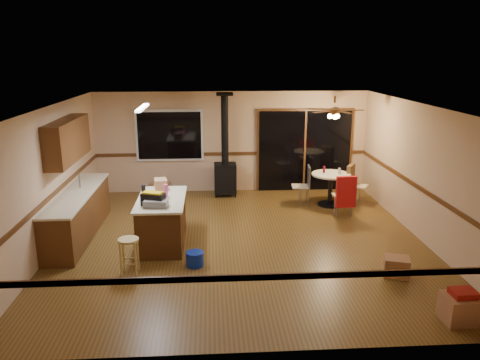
{
  "coord_description": "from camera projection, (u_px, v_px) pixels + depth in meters",
  "views": [
    {
      "loc": [
        -0.56,
        -8.43,
        3.53
      ],
      "look_at": [
        0.0,
        0.3,
        1.15
      ],
      "focal_mm": 35.0,
      "sensor_mm": 36.0,
      "label": 1
    }
  ],
  "objects": [
    {
      "name": "toolbox_grey",
      "position": [
        156.0,
        204.0,
        8.24
      ],
      "size": [
        0.44,
        0.28,
        0.13
      ],
      "primitive_type": "cube",
      "rotation": [
        0.0,
        0.0,
        -0.13
      ],
      "color": "slate",
      "rests_on": "kitchen_island"
    },
    {
      "name": "countertop",
      "position": [
        76.0,
        193.0,
        9.13
      ],
      "size": [
        0.64,
        3.04,
        0.04
      ],
      "primitive_type": "cube",
      "color": "beige",
      "rests_on": "lower_cabinets"
    },
    {
      "name": "wall_back",
      "position": [
        232.0,
        142.0,
        12.11
      ],
      "size": [
        7.0,
        0.0,
        7.0
      ],
      "primitive_type": "plane",
      "rotation": [
        1.57,
        0.0,
        0.0
      ],
      "color": "tan",
      "rests_on": "ground"
    },
    {
      "name": "glass_red",
      "position": [
        324.0,
        169.0,
        11.1
      ],
      "size": [
        0.08,
        0.08,
        0.16
      ],
      "primitive_type": "cylinder",
      "rotation": [
        0.0,
        0.0,
        -0.39
      ],
      "color": "#590C14",
      "rests_on": "dining_table"
    },
    {
      "name": "toolbox_yellow_lid",
      "position": [
        153.0,
        193.0,
        8.29
      ],
      "size": [
        0.39,
        0.29,
        0.03
      ],
      "primitive_type": "cube",
      "rotation": [
        0.0,
        0.0,
        -0.35
      ],
      "color": "gold",
      "rests_on": "toolbox_black"
    },
    {
      "name": "wall_right",
      "position": [
        423.0,
        173.0,
        8.96
      ],
      "size": [
        0.0,
        7.0,
        7.0
      ],
      "primitive_type": "plane",
      "rotation": [
        1.57,
        0.0,
        -1.57
      ],
      "color": "tan",
      "rests_on": "ground"
    },
    {
      "name": "chair_left",
      "position": [
        305.0,
        181.0,
        11.13
      ],
      "size": [
        0.44,
        0.43,
        0.51
      ],
      "color": "#C0B68E",
      "rests_on": "ground"
    },
    {
      "name": "box_corner_b",
      "position": [
        396.0,
        267.0,
        7.63
      ],
      "size": [
        0.48,
        0.44,
        0.32
      ],
      "primitive_type": "cube",
      "rotation": [
        0.0,
        0.0,
        -0.3
      ],
      "color": "#9A6744",
      "rests_on": "floor"
    },
    {
      "name": "bottle_pink",
      "position": [
        166.0,
        191.0,
        8.81
      ],
      "size": [
        0.09,
        0.09,
        0.25
      ],
      "primitive_type": "cylinder",
      "rotation": [
        0.0,
        0.0,
        0.2
      ],
      "color": "#D84C8C",
      "rests_on": "kitchen_island"
    },
    {
      "name": "chair_rail",
      "position": [
        241.0,
        192.0,
        8.82
      ],
      "size": [
        7.0,
        7.0,
        0.08
      ],
      "primitive_type": null,
      "color": "#4E2C13",
      "rests_on": "ground"
    },
    {
      "name": "box_under_window",
      "position": [
        160.0,
        189.0,
        11.91
      ],
      "size": [
        0.55,
        0.51,
        0.36
      ],
      "primitive_type": "cube",
      "rotation": [
        0.0,
        0.0,
        -0.42
      ],
      "color": "#9A6744",
      "rests_on": "floor"
    },
    {
      "name": "kitchen_island",
      "position": [
        162.0,
        221.0,
        8.87
      ],
      "size": [
        0.88,
        1.68,
        0.9
      ],
      "color": "#452711",
      "rests_on": "ground"
    },
    {
      "name": "upper_cabinets",
      "position": [
        68.0,
        140.0,
        9.05
      ],
      "size": [
        0.35,
        2.0,
        0.8
      ],
      "primitive_type": "cube",
      "color": "#553015",
      "rests_on": "ground"
    },
    {
      "name": "bottle_dark",
      "position": [
        144.0,
        192.0,
        8.72
      ],
      "size": [
        0.08,
        0.08,
        0.26
      ],
      "primitive_type": "cylinder",
      "rotation": [
        0.0,
        0.0,
        -0.05
      ],
      "color": "black",
      "rests_on": "kitchen_island"
    },
    {
      "name": "box_on_island",
      "position": [
        161.0,
        184.0,
        9.3
      ],
      "size": [
        0.29,
        0.36,
        0.21
      ],
      "primitive_type": "cube",
      "rotation": [
        0.0,
        0.0,
        0.17
      ],
      "color": "#9A6744",
      "rests_on": "kitchen_island"
    },
    {
      "name": "wall_front",
      "position": [
        261.0,
        254.0,
        5.37
      ],
      "size": [
        7.0,
        0.0,
        7.0
      ],
      "primitive_type": "plane",
      "rotation": [
        -1.57,
        0.0,
        0.0
      ],
      "color": "tan",
      "rests_on": "ground"
    },
    {
      "name": "bar_stool",
      "position": [
        129.0,
        256.0,
        7.67
      ],
      "size": [
        0.42,
        0.42,
        0.62
      ],
      "primitive_type": "cylinder",
      "rotation": [
        0.0,
        0.0,
        0.27
      ],
      "color": "tan",
      "rests_on": "floor"
    },
    {
      "name": "box_small_red",
      "position": [
        463.0,
        293.0,
        6.27
      ],
      "size": [
        0.33,
        0.27,
        0.08
      ],
      "primitive_type": "cube",
      "rotation": [
        0.0,
        0.0,
        0.03
      ],
      "color": "maroon",
      "rests_on": "box_corner_a"
    },
    {
      "name": "ceiling",
      "position": [
        241.0,
        107.0,
        8.4
      ],
      "size": [
        7.0,
        7.0,
        0.0
      ],
      "primitive_type": "plane",
      "rotation": [
        3.14,
        0.0,
        0.0
      ],
      "color": "silver",
      "rests_on": "ground"
    },
    {
      "name": "toolbox_black",
      "position": [
        153.0,
        199.0,
        8.33
      ],
      "size": [
        0.45,
        0.34,
        0.22
      ],
      "primitive_type": "cube",
      "rotation": [
        0.0,
        0.0,
        -0.35
      ],
      "color": "black",
      "rests_on": "kitchen_island"
    },
    {
      "name": "blue_bucket",
      "position": [
        195.0,
        259.0,
        8.0
      ],
      "size": [
        0.37,
        0.37,
        0.25
      ],
      "primitive_type": "cylinder",
      "rotation": [
        0.0,
        0.0,
        -0.27
      ],
      "color": "#0C29B1",
      "rests_on": "floor"
    },
    {
      "name": "sliding_door",
      "position": [
        305.0,
        151.0,
        12.25
      ],
      "size": [
        2.52,
        0.1,
        2.1
      ],
      "primitive_type": "cube",
      "color": "black",
      "rests_on": "ground"
    },
    {
      "name": "window",
      "position": [
        170.0,
        135.0,
        11.91
      ],
      "size": [
        1.72,
        0.1,
        1.32
      ],
      "primitive_type": "cube",
      "color": "black",
      "rests_on": "ground"
    },
    {
      "name": "glass_cream",
      "position": [
        339.0,
        171.0,
        10.97
      ],
      "size": [
        0.07,
        0.07,
        0.15
      ],
      "primitive_type": "cylinder",
      "rotation": [
        0.0,
        0.0,
        0.04
      ],
      "color": "beige",
      "rests_on": "dining_table"
    },
    {
      "name": "wood_stove",
      "position": [
        225.0,
        168.0,
        11.82
      ],
      "size": [
        0.55,
        0.5,
        2.52
      ],
      "color": "black",
      "rests_on": "ground"
    },
    {
      "name": "chair_right",
      "position": [
        351.0,
        179.0,
        11.25
      ],
      "size": [
        0.61,
        0.6,
        0.7
      ],
      "color": "#C0B68E",
      "rests_on": "ground"
    },
    {
      "name": "ceiling_fan",
      "position": [
        334.0,
        113.0,
        10.66
      ],
      "size": [
        0.24,
        0.24,
        0.55
      ],
      "color": "brown",
      "rests_on": "ceiling"
    },
    {
      "name": "fluorescent_strip",
      "position": [
        142.0,
        108.0,
        8.59
      ],
      "size": [
        0.1,
        1.2,
        0.04
      ],
      "primitive_type": "cube",
      "color": "white",
      "rests_on": "ceiling"
    },
    {
      "name": "dining_table",
      "position": [
        331.0,
        184.0,
        11.1
      ],
      "size": [
        0.91,
        0.91,
        0.78
      ],
      "color": "black",
      "rests_on": "ground"
    },
    {
      "name": "box_corner_a",
      "position": [
        461.0,
        308.0,
        6.33
      ],
      "size": [
        0.5,
        0.43,
        0.37
      ],
      "primitive_type": "cube",
      "rotation": [
        0.0,
        0.0,
        0.03
      ],
      "color": "#9A6744",
      "rests_on": "floor"
    },
    {
      "name": "bottle_white",
      "position": [
        156.0,
        183.0,
        9.4
      ],
      "size": [
        0.08,
        0.08,
        0.2
      ],
      "primitive_type": "cylinder",
      "rotation": [
        0.0,
        0.0,
        -0.36
      ],
      "color": "white",
      "rests_on": "kitchen_island"
    },
    {
      "name": "lower_cabinets",
      "position": [
        78.0,
        215.0,
        9.25
      ],
      "size": [
        0.6,
        3.0,
        0.86
      ],
      "primitive_type": "cube",
      "color": "#553015",
      "rests_on": "ground"
    },
    {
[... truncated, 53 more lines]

